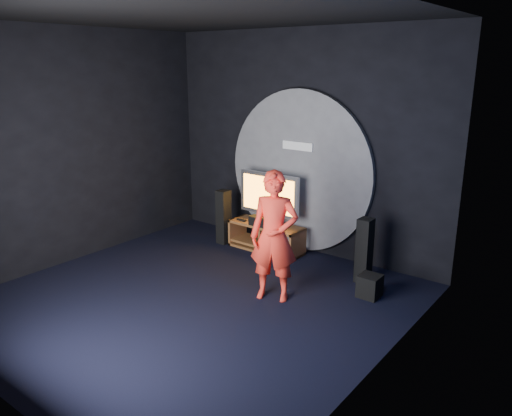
{
  "coord_description": "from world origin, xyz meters",
  "views": [
    {
      "loc": [
        4.25,
        -4.17,
        2.97
      ],
      "look_at": [
        0.21,
        1.05,
        1.05
      ],
      "focal_mm": 35.0,
      "sensor_mm": 36.0,
      "label": 1
    }
  ],
  "objects": [
    {
      "name": "subwoofer",
      "position": [
        1.75,
        1.5,
        0.15
      ],
      "size": [
        0.27,
        0.27,
        0.3
      ],
      "primitive_type": "cube",
      "color": "black",
      "rests_on": "ground"
    },
    {
      "name": "right_wall",
      "position": [
        2.5,
        0.0,
        1.75
      ],
      "size": [
        0.04,
        5.0,
        3.5
      ],
      "primitive_type": "cube",
      "color": "black",
      "rests_on": "ground"
    },
    {
      "name": "tower_speaker_right",
      "position": [
        1.47,
        1.89,
        0.46
      ],
      "size": [
        0.19,
        0.21,
        0.93
      ],
      "primitive_type": "cube",
      "color": "black",
      "rests_on": "ground"
    },
    {
      "name": "tv",
      "position": [
        -0.35,
        2.12,
        0.91
      ],
      "size": [
        1.12,
        0.22,
        0.83
      ],
      "color": "#B9B9C1",
      "rests_on": "media_console"
    },
    {
      "name": "wall_disc_panel",
      "position": [
        0.0,
        2.44,
        1.3
      ],
      "size": [
        2.6,
        0.11,
        2.6
      ],
      "color": "#515156",
      "rests_on": "ground"
    },
    {
      "name": "tower_speaker_left",
      "position": [
        -1.13,
        1.88,
        0.46
      ],
      "size": [
        0.19,
        0.21,
        0.93
      ],
      "primitive_type": "cube",
      "color": "black",
      "rests_on": "ground"
    },
    {
      "name": "media_console",
      "position": [
        -0.34,
        2.05,
        0.2
      ],
      "size": [
        1.27,
        0.45,
        0.45
      ],
      "color": "brown",
      "rests_on": "ground"
    },
    {
      "name": "ceiling",
      "position": [
        0.0,
        0.0,
        3.5
      ],
      "size": [
        5.0,
        5.0,
        0.01
      ],
      "primitive_type": "cube",
      "color": "black",
      "rests_on": "back_wall"
    },
    {
      "name": "remote",
      "position": [
        -0.78,
        1.93,
        0.46
      ],
      "size": [
        0.18,
        0.05,
        0.02
      ],
      "primitive_type": "cube",
      "color": "black",
      "rests_on": "media_console"
    },
    {
      "name": "left_wall",
      "position": [
        -2.5,
        0.0,
        1.75
      ],
      "size": [
        0.04,
        5.0,
        3.5
      ],
      "primitive_type": "cube",
      "color": "black",
      "rests_on": "ground"
    },
    {
      "name": "center_speaker",
      "position": [
        -0.35,
        1.9,
        0.53
      ],
      "size": [
        0.4,
        0.15,
        0.15
      ],
      "primitive_type": "cube",
      "color": "black",
      "rests_on": "media_console"
    },
    {
      "name": "player",
      "position": [
        0.77,
        0.71,
        0.85
      ],
      "size": [
        0.73,
        0.61,
        1.7
      ],
      "primitive_type": "imported",
      "rotation": [
        0.0,
        0.0,
        0.4
      ],
      "color": "#F83121",
      "rests_on": "ground"
    },
    {
      "name": "floor",
      "position": [
        0.0,
        0.0,
        0.0
      ],
      "size": [
        5.0,
        5.0,
        0.0
      ],
      "primitive_type": "plane",
      "color": "black",
      "rests_on": "ground"
    },
    {
      "name": "back_wall",
      "position": [
        0.0,
        2.5,
        1.75
      ],
      "size": [
        5.0,
        0.04,
        3.5
      ],
      "primitive_type": "cube",
      "color": "black",
      "rests_on": "ground"
    }
  ]
}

